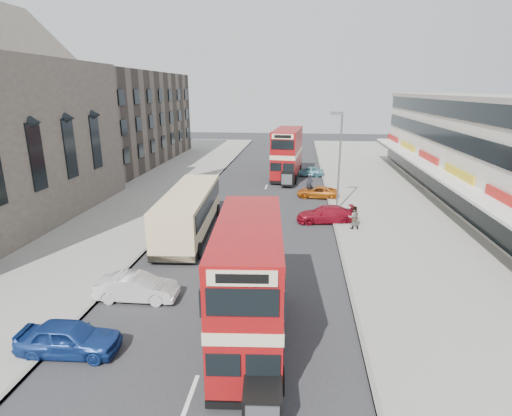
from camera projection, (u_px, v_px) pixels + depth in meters
The scene contains 19 objects.
ground at pixel (215, 328), 17.16m from camera, with size 160.00×160.00×0.00m, color #28282B.
road_surface at pixel (261, 202), 36.23m from camera, with size 12.00×90.00×0.01m, color #28282B.
pavement_right at pixel (398, 206), 34.96m from camera, with size 12.00×90.00×0.15m, color gray.
pavement_left at pixel (133, 198), 37.45m from camera, with size 12.00×90.00×0.15m, color gray.
kerb_left at pixel (194, 200), 36.84m from camera, with size 0.20×90.00×0.16m, color gray.
kerb_right at pixel (329, 204), 35.57m from camera, with size 0.20×90.00×0.16m, color gray.
brick_terrace at pixel (111, 119), 53.97m from camera, with size 14.00×28.00×12.00m, color #66594C.
commercial_row at pixel (492, 151), 34.73m from camera, with size 9.90×46.20×9.30m.
street_lamp at pixel (339, 154), 32.28m from camera, with size 1.00×0.20×8.12m.
bus_main at pixel (249, 284), 15.49m from camera, with size 3.09×8.94×4.89m.
bus_second at pixel (287, 153), 45.49m from camera, with size 3.39×9.92×5.36m.
coach at pixel (189, 211), 27.85m from camera, with size 3.50×11.13×2.91m.
car_left_near at pixel (69, 338), 15.36m from camera, with size 1.56×3.89×1.33m, color navy.
car_left_front at pixel (137, 287), 19.33m from camera, with size 1.36×3.91×1.29m, color silver.
car_right_a at pixel (326, 214), 30.62m from camera, with size 1.79×4.41×1.28m, color maroon.
car_right_b at pixel (317, 192), 37.67m from camera, with size 1.78×3.86×1.07m, color #CA6114.
car_right_c at pixel (309, 171), 46.91m from camera, with size 1.40×3.49×1.19m, color teal.
pedestrian_near at pixel (354, 217), 28.74m from camera, with size 0.63×0.42×1.70m, color gray.
cyclist at pixel (309, 189), 37.91m from camera, with size 0.64×1.63×2.11m.
Camera 1 is at (3.37, -14.72, 9.80)m, focal length 28.19 mm.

